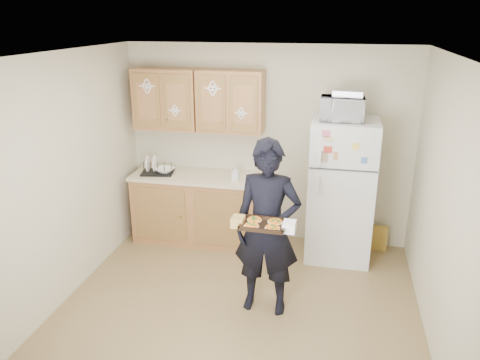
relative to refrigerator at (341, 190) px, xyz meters
name	(u,v)px	position (x,y,z in m)	size (l,w,h in m)	color
floor	(237,312)	(-0.95, -1.43, -0.85)	(3.60, 3.60, 0.00)	brown
ceiling	(236,55)	(-0.95, -1.43, 1.65)	(3.60, 3.60, 0.00)	silver
wall_back	(267,145)	(-0.95, 0.37, 0.40)	(3.60, 0.04, 2.50)	beige
wall_front	(167,311)	(-0.95, -3.23, 0.40)	(3.60, 0.04, 2.50)	beige
wall_left	(60,182)	(-2.75, -1.43, 0.40)	(0.04, 3.60, 2.50)	beige
wall_right	(446,213)	(0.85, -1.43, 0.40)	(0.04, 3.60, 2.50)	beige
refrigerator	(341,190)	(0.00, 0.00, 0.00)	(0.75, 0.70, 1.70)	white
base_cabinet	(198,209)	(-1.80, 0.05, -0.42)	(1.60, 0.60, 0.86)	#975834
countertop	(197,176)	(-1.80, 0.05, 0.03)	(1.64, 0.64, 0.04)	beige
upper_cab_left	(167,99)	(-2.20, 0.18, 0.98)	(0.80, 0.33, 0.75)	#975834
upper_cab_right	(231,101)	(-1.38, 0.18, 0.98)	(0.80, 0.33, 0.75)	#975834
cereal_box	(379,238)	(0.52, 0.24, -0.69)	(0.20, 0.07, 0.32)	gold
person	(267,229)	(-0.68, -1.28, 0.03)	(0.64, 0.42, 1.76)	black
baking_tray	(263,225)	(-0.67, -1.58, 0.20)	(0.40, 0.30, 0.04)	black
pizza_front_left	(251,225)	(-0.77, -1.64, 0.22)	(0.13, 0.13, 0.02)	orange
pizza_front_right	(272,228)	(-0.58, -1.65, 0.22)	(0.13, 0.13, 0.02)	orange
pizza_back_left	(255,219)	(-0.77, -1.51, 0.22)	(0.13, 0.13, 0.02)	orange
pizza_back_right	(275,221)	(-0.58, -1.52, 0.22)	(0.13, 0.13, 0.02)	orange
microwave	(342,109)	(-0.06, -0.05, 0.98)	(0.48, 0.32, 0.27)	white
foil_pan	(349,93)	(0.00, -0.02, 1.15)	(0.33, 0.23, 0.07)	silver
dish_rack	(157,167)	(-2.31, 0.01, 0.13)	(0.40, 0.30, 0.16)	black
bowl	(165,170)	(-2.21, 0.01, 0.10)	(0.23, 0.23, 0.06)	white
soap_bottle	(235,173)	(-1.27, -0.04, 0.14)	(0.08, 0.08, 0.18)	white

